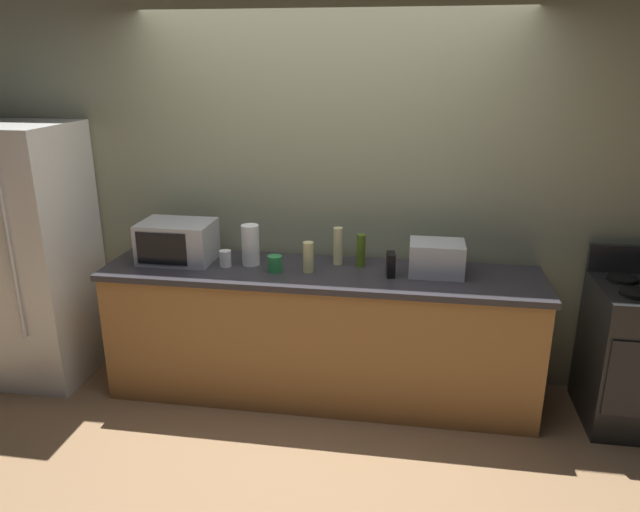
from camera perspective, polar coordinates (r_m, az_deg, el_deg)
ground_plane at (r=3.88m, az=-0.97°, el=-16.04°), size 8.00×8.00×0.00m
back_wall at (r=4.09m, az=0.92°, el=6.46°), size 6.40×0.10×2.70m
counter_run at (r=4.00m, az=0.00°, el=-7.47°), size 2.84×0.64×0.90m
refrigerator at (r=4.60m, az=-26.11°, el=0.10°), size 0.72×0.73×1.80m
stove_range at (r=4.20m, az=28.35°, el=-8.37°), size 0.60×0.61×1.08m
microwave at (r=4.09m, az=-13.55°, el=1.36°), size 0.48×0.35×0.27m
toaster_oven at (r=3.81m, az=11.14°, el=-0.20°), size 0.34×0.26×0.21m
paper_towel_roll at (r=3.92m, az=-6.70°, el=1.06°), size 0.12×0.12×0.27m
cordless_phone at (r=3.74m, az=6.82°, el=-0.82°), size 0.06×0.12×0.15m
bottle_olive_oil at (r=3.89m, az=3.95°, el=0.55°), size 0.06×0.06×0.22m
bottle_vinegar at (r=3.77m, az=-1.13°, el=-0.11°), size 0.07×0.07×0.20m
bottle_hand_soap at (r=3.91m, az=1.74°, el=0.97°), size 0.06×0.06×0.25m
mug_green at (r=3.81m, az=-4.36°, el=-0.73°), size 0.09×0.09×0.10m
mug_white at (r=3.93m, az=-9.08°, el=-0.24°), size 0.08×0.08×0.11m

